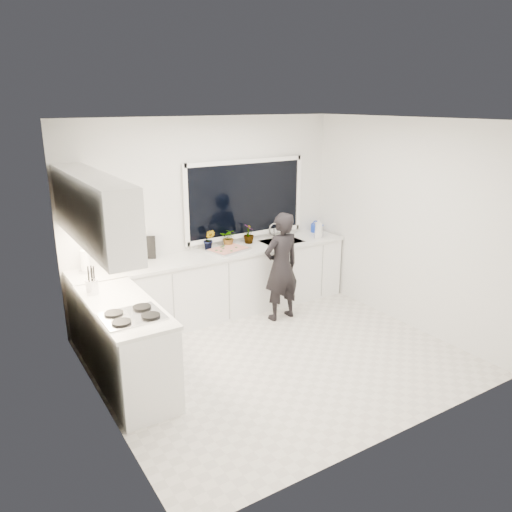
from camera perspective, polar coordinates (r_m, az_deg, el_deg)
floor at (r=6.01m, az=2.46°, el=-11.53°), size 4.00×3.50×0.02m
wall_back at (r=6.95m, az=-5.63°, el=4.47°), size 4.00×0.02×2.70m
wall_left at (r=4.69m, az=-18.04°, el=-2.69°), size 0.02×3.50×2.70m
wall_right at (r=6.79m, az=16.78°, el=3.50°), size 0.02×3.50×2.70m
ceiling at (r=5.26m, az=2.85°, el=15.38°), size 4.00×3.50×0.02m
window at (r=7.16m, az=-1.23°, el=6.57°), size 1.80×0.02×1.00m
base_cabinets_back at (r=6.95m, az=-4.27°, el=-3.34°), size 3.92×0.58×0.88m
base_cabinets_left at (r=5.44m, az=-14.59°, el=-10.02°), size 0.58×1.60×0.88m
countertop_back at (r=6.79m, az=-4.31°, el=0.27°), size 3.94×0.62×0.04m
countertop_left at (r=5.25m, az=-14.97°, el=-5.55°), size 0.62×1.60×0.04m
upper_cabinets at (r=5.27m, az=-18.17°, el=5.10°), size 0.34×2.10×0.70m
sink at (r=7.33m, az=2.93°, el=1.34°), size 0.58×0.42×0.14m
faucet at (r=7.45m, az=2.07°, el=2.88°), size 0.03×0.03×0.22m
stovetop at (r=4.92m, az=-13.98°, el=-6.60°), size 0.56×0.48×0.03m
person at (r=6.73m, az=2.91°, el=-1.23°), size 0.56×0.38×1.50m
pizza_tray at (r=6.83m, az=-3.17°, el=0.70°), size 0.59×0.49×0.03m
pizza at (r=6.83m, az=-3.17°, el=0.83°), size 0.53×0.44×0.01m
watering_can at (r=7.86m, az=6.78°, el=3.21°), size 0.17×0.17×0.13m
paper_towel_roll at (r=6.28m, az=-18.91°, el=-0.64°), size 0.12×0.12×0.26m
knife_block at (r=6.42m, az=-15.55°, el=-0.15°), size 0.15×0.12×0.22m
utensil_crock at (r=5.58m, az=-18.21°, el=-3.36°), size 0.17×0.17×0.16m
picture_frame_large at (r=6.53m, az=-14.94°, el=0.47°), size 0.22×0.04×0.28m
picture_frame_small at (r=6.61m, az=-12.48°, el=0.96°), size 0.24×0.12×0.30m
herb_plants at (r=7.02m, az=-3.01°, el=2.18°), size 0.82×0.31×0.29m
soap_bottles at (r=7.50m, az=7.17°, el=3.12°), size 0.17×0.17×0.32m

